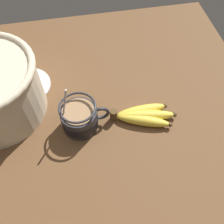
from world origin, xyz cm
name	(u,v)px	position (x,y,z in cm)	size (l,w,h in cm)	color
table	(94,130)	(0.00, 0.00, 1.88)	(102.04, 102.04, 3.77)	brown
coffee_mug	(80,118)	(-3.48, 1.16, 7.55)	(13.62, 9.98, 16.45)	#28282D
banana_bunch	(143,115)	(14.20, 0.22, 5.32)	(18.81, 9.21, 4.02)	#4C381E
small_plate	(27,86)	(-18.52, 18.38, 4.07)	(14.67, 14.67, 0.60)	white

